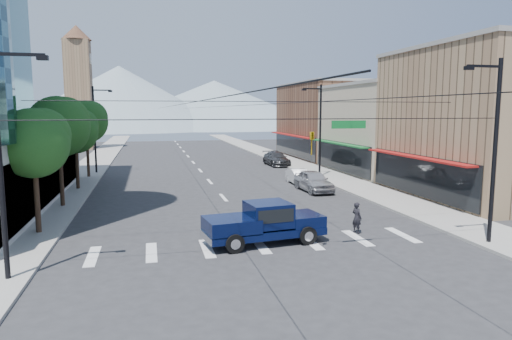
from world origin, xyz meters
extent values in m
plane|color=#28282B|center=(0.00, 0.00, 0.00)|extent=(160.00, 160.00, 0.00)
cube|color=gray|center=(-12.00, 40.00, 0.07)|extent=(4.00, 120.00, 0.15)
cube|color=gray|center=(12.00, 40.00, 0.07)|extent=(4.00, 120.00, 0.15)
cube|color=#8C6B4C|center=(20.00, 10.00, 5.50)|extent=(12.00, 14.00, 11.00)
cube|color=tan|center=(20.00, 24.00, 4.50)|extent=(12.00, 14.00, 9.00)
cube|color=brown|center=(20.00, 40.00, 5.00)|extent=(12.00, 18.00, 10.00)
cube|color=#8C6B4C|center=(-16.50, 62.00, 9.00)|extent=(4.00, 4.00, 18.00)
cone|color=brown|center=(-16.50, 62.00, 19.20)|extent=(4.80, 4.80, 2.40)
cone|color=gray|center=(-15.00, 150.00, 11.00)|extent=(80.00, 80.00, 22.00)
cone|color=gray|center=(20.00, 160.00, 9.00)|extent=(90.00, 90.00, 18.00)
cylinder|color=black|center=(-11.20, 6.00, 2.27)|extent=(0.28, 0.28, 4.55)
sphere|color=#194818|center=(-11.20, 6.00, 4.88)|extent=(3.64, 3.64, 3.64)
sphere|color=#194818|center=(-10.80, 6.30, 5.28)|extent=(2.86, 2.86, 2.86)
cylinder|color=black|center=(-11.20, 13.00, 2.55)|extent=(0.28, 0.28, 5.11)
sphere|color=#194818|center=(-11.20, 13.00, 5.47)|extent=(4.09, 4.09, 4.09)
sphere|color=#194818|center=(-10.80, 13.30, 5.88)|extent=(3.21, 3.21, 3.21)
cylinder|color=black|center=(-11.20, 20.00, 2.27)|extent=(0.28, 0.28, 4.55)
sphere|color=#194818|center=(-11.20, 20.00, 4.88)|extent=(3.64, 3.64, 3.64)
sphere|color=#194818|center=(-10.80, 20.30, 5.28)|extent=(2.86, 2.86, 2.86)
cylinder|color=black|center=(-11.20, 27.00, 2.55)|extent=(0.28, 0.28, 5.11)
sphere|color=#194818|center=(-11.20, 27.00, 5.47)|extent=(4.09, 4.09, 4.09)
sphere|color=#194818|center=(-10.80, 27.30, 5.88)|extent=(3.21, 3.21, 3.21)
cylinder|color=black|center=(-10.80, -1.00, 4.50)|extent=(0.20, 0.20, 9.00)
cylinder|color=black|center=(10.80, -1.00, 4.50)|extent=(0.20, 0.20, 9.00)
cylinder|color=black|center=(0.00, -1.00, 6.20)|extent=(21.60, 0.04, 0.04)
imported|color=gold|center=(1.50, -1.00, 5.15)|extent=(0.16, 0.20, 1.00)
cube|color=#0C6626|center=(3.20, -1.00, 5.95)|extent=(1.60, 0.06, 0.35)
cylinder|color=black|center=(-10.80, 30.00, 4.50)|extent=(0.20, 0.20, 9.00)
cube|color=black|center=(-9.90, 30.00, 8.60)|extent=(1.80, 0.12, 0.12)
cube|color=black|center=(-9.10, 30.00, 8.50)|extent=(0.40, 0.25, 0.18)
cylinder|color=black|center=(10.80, 22.00, 4.50)|extent=(0.20, 0.20, 9.00)
cube|color=black|center=(9.90, 22.00, 8.60)|extent=(1.80, 0.12, 0.12)
cube|color=black|center=(9.10, 22.00, 8.50)|extent=(0.40, 0.25, 0.18)
cube|color=#071037|center=(0.09, 1.80, 0.59)|extent=(6.17, 2.93, 0.38)
cube|color=#071037|center=(2.18, 2.08, 1.02)|extent=(1.98, 2.26, 0.59)
cube|color=#071037|center=(0.31, 1.82, 1.46)|extent=(2.30, 2.25, 1.19)
cube|color=black|center=(0.31, 1.82, 1.56)|extent=(2.09, 2.25, 0.65)
cube|color=#071037|center=(-1.62, 1.56, 1.08)|extent=(2.75, 2.47, 0.70)
cube|color=silver|center=(3.03, 2.19, 0.59)|extent=(0.40, 2.05, 0.38)
cube|color=silver|center=(-2.84, 1.40, 0.59)|extent=(0.40, 2.05, 0.32)
cylinder|color=black|center=(2.10, 1.03, 0.45)|extent=(0.94, 0.44, 0.91)
cylinder|color=black|center=(1.83, 3.06, 0.45)|extent=(0.94, 0.44, 0.91)
cylinder|color=black|center=(-1.64, 0.53, 0.45)|extent=(0.94, 0.44, 0.91)
cylinder|color=black|center=(-1.91, 2.56, 0.45)|extent=(0.94, 0.44, 0.91)
imported|color=black|center=(5.38, 2.44, 0.85)|extent=(0.60, 0.72, 1.70)
imported|color=#9B9A9F|center=(7.60, 15.05, 0.85)|extent=(2.19, 5.07, 1.71)
imported|color=white|center=(7.60, 18.70, 0.67)|extent=(1.44, 4.08, 1.34)
imported|color=#333436|center=(9.40, 32.59, 0.80)|extent=(2.42, 5.59, 1.60)
camera|label=1|loc=(-5.34, -19.60, 6.58)|focal=32.00mm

